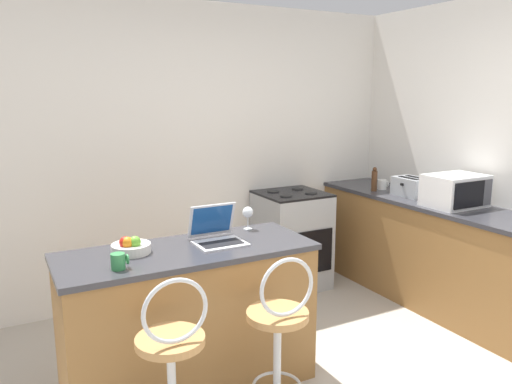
# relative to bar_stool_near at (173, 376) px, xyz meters

# --- Properties ---
(wall_back) EXTENTS (12.00, 0.06, 2.60)m
(wall_back) POSITION_rel_bar_stool_near_xyz_m (0.90, 2.05, 0.83)
(wall_back) COLOR silver
(wall_back) RESTS_ON ground_plane
(breakfast_bar) EXTENTS (1.53, 0.61, 0.91)m
(breakfast_bar) POSITION_rel_bar_stool_near_xyz_m (0.30, 0.57, -0.01)
(breakfast_bar) COLOR olive
(breakfast_bar) RESTS_ON ground_plane
(counter_right) EXTENTS (0.60, 2.75, 0.91)m
(counter_right) POSITION_rel_bar_stool_near_xyz_m (2.64, 0.66, -0.01)
(counter_right) COLOR olive
(counter_right) RESTS_ON ground_plane
(bar_stool_near) EXTENTS (0.40, 0.40, 1.00)m
(bar_stool_near) POSITION_rel_bar_stool_near_xyz_m (0.00, 0.00, 0.00)
(bar_stool_near) COLOR silver
(bar_stool_near) RESTS_ON ground_plane
(bar_stool_far) EXTENTS (0.40, 0.40, 1.00)m
(bar_stool_far) POSITION_rel_bar_stool_near_xyz_m (0.60, 0.00, 0.00)
(bar_stool_far) COLOR silver
(bar_stool_far) RESTS_ON ground_plane
(laptop) EXTENTS (0.30, 0.29, 0.23)m
(laptop) POSITION_rel_bar_stool_near_xyz_m (0.51, 0.62, 0.50)
(laptop) COLOR silver
(laptop) RESTS_ON breakfast_bar
(microwave) EXTENTS (0.47, 0.35, 0.26)m
(microwave) POSITION_rel_bar_stool_near_xyz_m (2.63, 0.61, 0.57)
(microwave) COLOR white
(microwave) RESTS_ON counter_right
(toaster) EXTENTS (0.24, 0.31, 0.17)m
(toaster) POSITION_rel_bar_stool_near_xyz_m (2.63, 1.08, 0.53)
(toaster) COLOR #9EA3A8
(toaster) RESTS_ON counter_right
(stove_range) EXTENTS (0.60, 0.59, 0.92)m
(stove_range) POSITION_rel_bar_stool_near_xyz_m (1.76, 1.71, -0.01)
(stove_range) COLOR #9EA3A8
(stove_range) RESTS_ON ground_plane
(fruit_bowl) EXTENTS (0.23, 0.23, 0.11)m
(fruit_bowl) POSITION_rel_bar_stool_near_xyz_m (-0.02, 0.64, 0.48)
(fruit_bowl) COLOR silver
(fruit_bowl) RESTS_ON breakfast_bar
(mug_white) EXTENTS (0.11, 0.09, 0.09)m
(mug_white) POSITION_rel_bar_stool_near_xyz_m (2.61, 1.45, 0.49)
(mug_white) COLOR white
(mug_white) RESTS_ON counter_right
(mug_green) EXTENTS (0.09, 0.08, 0.09)m
(mug_green) POSITION_rel_bar_stool_near_xyz_m (-0.14, 0.41, 0.49)
(mug_green) COLOR #338447
(mug_green) RESTS_ON breakfast_bar
(wine_glass_tall) EXTENTS (0.08, 0.08, 0.16)m
(wine_glass_tall) POSITION_rel_bar_stool_near_xyz_m (0.82, 0.79, 0.56)
(wine_glass_tall) COLOR silver
(wine_glass_tall) RESTS_ON breakfast_bar
(pepper_mill) EXTENTS (0.05, 0.05, 0.23)m
(pepper_mill) POSITION_rel_bar_stool_near_xyz_m (2.49, 1.42, 0.55)
(pepper_mill) COLOR #4C2D19
(pepper_mill) RESTS_ON counter_right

